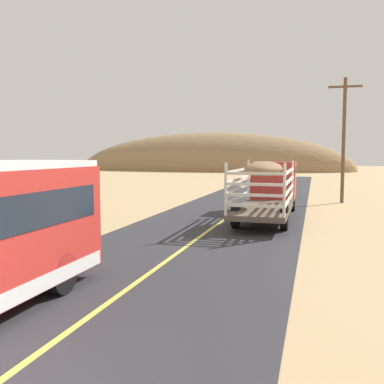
{
  "coord_description": "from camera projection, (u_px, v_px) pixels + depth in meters",
  "views": [
    {
      "loc": [
        4.46,
        -5.1,
        3.42
      ],
      "look_at": [
        0.0,
        10.61,
        1.96
      ],
      "focal_mm": 40.64,
      "sensor_mm": 36.0,
      "label": 1
    }
  ],
  "objects": [
    {
      "name": "livestock_truck",
      "position": [
        270.0,
        183.0,
        23.73
      ],
      "size": [
        2.53,
        9.7,
        3.02
      ],
      "color": "#B2332D",
      "rests_on": "road_surface"
    },
    {
      "name": "power_pole_mid",
      "position": [
        344.0,
        137.0,
        29.6
      ],
      "size": [
        2.2,
        0.24,
        8.51
      ],
      "color": "brown",
      "rests_on": "ground"
    },
    {
      "name": "car_far",
      "position": [
        279.0,
        186.0,
        36.14
      ],
      "size": [
        1.8,
        4.4,
        1.46
      ],
      "color": "#264C8C",
      "rests_on": "road_surface"
    },
    {
      "name": "distant_hill",
      "position": [
        210.0,
        170.0,
        87.18
      ],
      "size": [
        55.87,
        18.44,
        15.06
      ],
      "primitive_type": "ellipsoid",
      "color": "#8D6E4C",
      "rests_on": "ground"
    }
  ]
}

